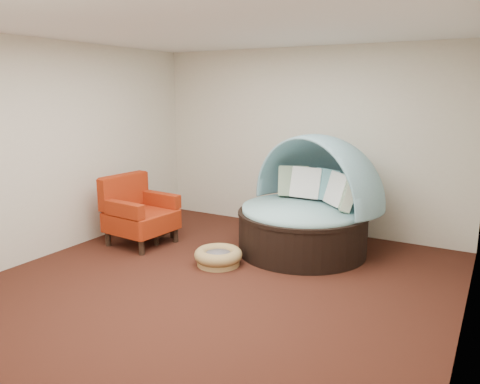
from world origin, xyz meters
The scene contains 10 objects.
floor centered at (0.00, 0.00, 0.00)m, with size 5.00×5.00×0.00m, color #451D13.
wall_back centered at (0.00, 2.50, 1.40)m, with size 5.00×5.00×0.00m, color beige.
wall_front centered at (0.00, -2.50, 1.40)m, with size 5.00×5.00×0.00m, color beige.
wall_left centered at (-2.50, 0.00, 1.40)m, with size 5.00×5.00×0.00m, color beige.
wall_right centered at (2.50, 0.00, 1.40)m, with size 5.00×5.00×0.00m, color beige.
ceiling centered at (0.00, 0.00, 2.80)m, with size 5.00×5.00×0.00m, color white.
canopy_daybed centered at (0.46, 1.50, 0.74)m, with size 2.30×2.27×1.59m.
pet_basket centered at (-0.32, 0.43, 0.11)m, with size 0.77×0.77×0.21m.
red_armchair centered at (-1.77, 0.60, 0.45)m, with size 0.91×0.91×0.98m.
side_table centered at (-1.69, 0.83, 0.29)m, with size 0.49×0.49×0.46m.
Camera 1 is at (2.67, -4.30, 2.15)m, focal length 35.00 mm.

